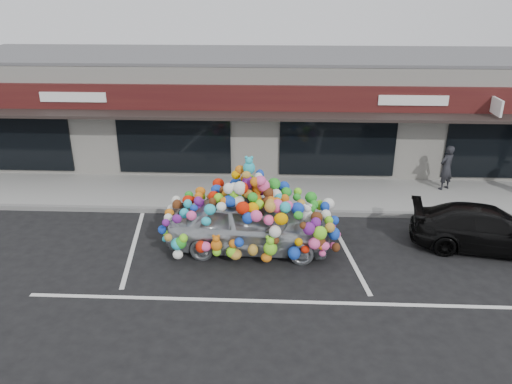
{
  "coord_description": "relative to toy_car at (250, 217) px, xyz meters",
  "views": [
    {
      "loc": [
        0.84,
        -12.08,
        6.82
      ],
      "look_at": [
        0.22,
        1.4,
        1.23
      ],
      "focal_mm": 35.0,
      "sensor_mm": 36.0,
      "label": 1
    }
  ],
  "objects": [
    {
      "name": "lane_line",
      "position": [
        1.9,
        -2.56,
        -0.94
      ],
      "size": [
        14.0,
        0.12,
        0.01
      ],
      "primitive_type": "cube",
      "color": "silver",
      "rests_on": "ground"
    },
    {
      "name": "black_sedan",
      "position": [
        6.59,
        0.28,
        -0.34
      ],
      "size": [
        2.35,
        4.34,
        1.19
      ],
      "primitive_type": "imported",
      "rotation": [
        0.0,
        0.0,
        1.4
      ],
      "color": "black",
      "rests_on": "ground"
    },
    {
      "name": "ground",
      "position": [
        -0.1,
        -0.26,
        -0.94
      ],
      "size": [
        90.0,
        90.0,
        0.0
      ],
      "primitive_type": "plane",
      "color": "black",
      "rests_on": "ground"
    },
    {
      "name": "kerb",
      "position": [
        -0.1,
        2.24,
        -0.86
      ],
      "size": [
        26.0,
        0.18,
        0.16
      ],
      "primitive_type": "cube",
      "color": "slate",
      "rests_on": "ground"
    },
    {
      "name": "shop_building",
      "position": [
        -0.1,
        8.18,
        1.22
      ],
      "size": [
        24.0,
        7.2,
        4.31
      ],
      "color": "white",
      "rests_on": "ground"
    },
    {
      "name": "parking_stripe_left",
      "position": [
        -3.3,
        -0.06,
        -0.94
      ],
      "size": [
        0.73,
        4.37,
        0.01
      ],
      "primitive_type": "cube",
      "rotation": [
        0.0,
        0.0,
        0.14
      ],
      "color": "silver",
      "rests_on": "ground"
    },
    {
      "name": "sidewalk",
      "position": [
        -0.1,
        3.74,
        -0.86
      ],
      "size": [
        26.0,
        3.0,
        0.15
      ],
      "primitive_type": "cube",
      "color": "gray",
      "rests_on": "ground"
    },
    {
      "name": "toy_car",
      "position": [
        0.0,
        0.0,
        0.0
      ],
      "size": [
        3.22,
        4.82,
        2.77
      ],
      "rotation": [
        0.0,
        0.0,
        1.53
      ],
      "color": "#91969A",
      "rests_on": "ground"
    },
    {
      "name": "parking_stripe_mid",
      "position": [
        2.7,
        -0.06,
        -0.94
      ],
      "size": [
        0.73,
        4.37,
        0.01
      ],
      "primitive_type": "cube",
      "rotation": [
        0.0,
        0.0,
        0.14
      ],
      "color": "silver",
      "rests_on": "ground"
    },
    {
      "name": "pedestrian_a",
      "position": [
        6.63,
        4.34,
        0.01
      ],
      "size": [
        0.7,
        0.64,
        1.6
      ],
      "primitive_type": "imported",
      "rotation": [
        0.0,
        0.0,
        3.71
      ],
      "color": "black",
      "rests_on": "sidewalk"
    }
  ]
}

